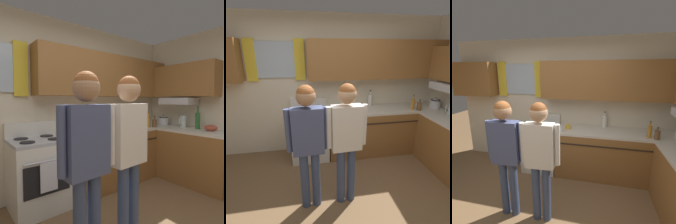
% 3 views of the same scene
% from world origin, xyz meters
% --- Properties ---
extents(back_wall_unit, '(4.60, 0.42, 2.60)m').
position_xyz_m(back_wall_unit, '(0.09, 1.82, 1.50)').
color(back_wall_unit, beige).
rests_on(back_wall_unit, ground).
extents(kitchen_counter_run, '(2.27, 1.76, 0.90)m').
position_xyz_m(kitchen_counter_run, '(1.44, 1.25, 0.45)').
color(kitchen_counter_run, brown).
rests_on(kitchen_counter_run, ground).
extents(stove_oven, '(0.67, 0.67, 1.10)m').
position_xyz_m(stove_oven, '(-0.33, 1.54, 0.47)').
color(stove_oven, silver).
rests_on(stove_oven, ground).
extents(bottle_oil_amber, '(0.06, 0.06, 0.29)m').
position_xyz_m(bottle_oil_amber, '(1.62, 1.37, 1.01)').
color(bottle_oil_amber, '#B27223').
rests_on(bottle_oil_amber, kitchen_counter_run).
extents(bottle_milk_white, '(0.08, 0.08, 0.31)m').
position_xyz_m(bottle_milk_white, '(0.91, 1.76, 1.02)').
color(bottle_milk_white, white).
rests_on(bottle_milk_white, kitchen_counter_run).
extents(bottle_squat_brown, '(0.08, 0.08, 0.21)m').
position_xyz_m(bottle_squat_brown, '(1.73, 1.32, 0.98)').
color(bottle_squat_brown, brown).
rests_on(bottle_squat_brown, kitchen_counter_run).
extents(mug_mustard_yellow, '(0.12, 0.08, 0.09)m').
position_xyz_m(mug_mustard_yellow, '(0.23, 1.50, 0.95)').
color(mug_mustard_yellow, gold).
rests_on(mug_mustard_yellow, kitchen_counter_run).
extents(mug_ceramic_white, '(0.13, 0.08, 0.09)m').
position_xyz_m(mug_ceramic_white, '(0.13, 1.36, 0.95)').
color(mug_ceramic_white, white).
rests_on(mug_ceramic_white, kitchen_counter_run).
extents(adult_left, '(0.50, 0.22, 1.62)m').
position_xyz_m(adult_left, '(-0.36, 0.33, 1.02)').
color(adult_left, '#38476B').
rests_on(adult_left, ground).
extents(adult_in_plaid, '(0.50, 0.22, 1.62)m').
position_xyz_m(adult_in_plaid, '(0.11, 0.34, 1.02)').
color(adult_in_plaid, '#38476B').
rests_on(adult_in_plaid, ground).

